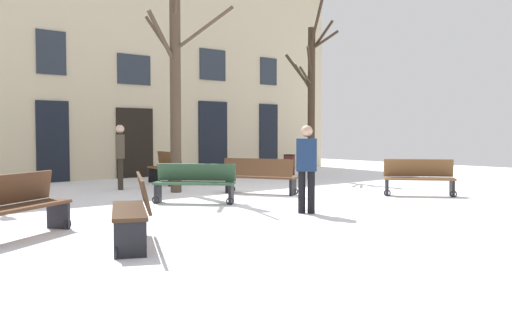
# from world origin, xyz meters

# --- Properties ---
(ground_plane) EXTENTS (29.44, 29.44, 0.00)m
(ground_plane) POSITION_xyz_m (0.00, 0.00, 0.00)
(ground_plane) COLOR white
(building_facade) EXTENTS (18.40, 0.60, 7.89)m
(building_facade) POSITION_xyz_m (0.00, 7.81, 3.97)
(building_facade) COLOR beige
(building_facade) RESTS_ON ground
(tree_right_of_center) EXTENTS (1.41, 2.22, 5.70)m
(tree_right_of_center) POSITION_xyz_m (3.93, 3.25, 2.82)
(tree_right_of_center) COLOR #382B1E
(tree_right_of_center) RESTS_ON ground
(tree_left_of_center) EXTENTS (1.74, 2.37, 5.46)m
(tree_left_of_center) POSITION_xyz_m (-1.76, 2.65, 2.89)
(tree_left_of_center) COLOR #4C3D2D
(tree_left_of_center) RESTS_ON ground
(litter_bin) EXTENTS (0.44, 0.44, 0.75)m
(litter_bin) POSITION_xyz_m (4.50, 4.88, 0.38)
(litter_bin) COLOR #4C1E19
(litter_bin) RESTS_ON ground
(bench_near_center_tree) EXTENTS (1.26, 1.86, 0.96)m
(bench_near_center_tree) POSITION_xyz_m (-5.87, -2.66, 0.50)
(bench_near_center_tree) COLOR #3D2819
(bench_near_center_tree) RESTS_ON ground
(bench_back_to_back_right) EXTENTS (1.26, 1.86, 0.91)m
(bench_back_to_back_right) POSITION_xyz_m (-0.41, 0.91, 0.46)
(bench_back_to_back_right) COLOR #51331E
(bench_back_to_back_right) RESTS_ON ground
(bench_back_to_back_left) EXTENTS (0.66, 1.69, 0.97)m
(bench_back_to_back_left) POSITION_xyz_m (-0.73, 4.82, 0.50)
(bench_back_to_back_left) COLOR brown
(bench_back_to_back_left) RESTS_ON ground
(bench_by_litter_bin) EXTENTS (1.44, 1.57, 0.90)m
(bench_by_litter_bin) POSITION_xyz_m (2.31, -1.90, 0.45)
(bench_by_litter_bin) COLOR brown
(bench_by_litter_bin) RESTS_ON ground
(bench_near_lamp) EXTENTS (1.70, 1.29, 0.95)m
(bench_near_lamp) POSITION_xyz_m (-6.87, -1.08, 0.48)
(bench_near_lamp) COLOR #51331E
(bench_near_lamp) RESTS_ON ground
(bench_facing_shops) EXTENTS (1.52, 1.63, 0.87)m
(bench_facing_shops) POSITION_xyz_m (-2.64, 0.53, 0.45)
(bench_facing_shops) COLOR #2D4C33
(bench_facing_shops) RESTS_ON ground
(person_strolling) EXTENTS (0.36, 0.44, 1.76)m
(person_strolling) POSITION_xyz_m (-2.52, 4.24, 0.98)
(person_strolling) COLOR #2D271E
(person_strolling) RESTS_ON ground
(person_near_bench) EXTENTS (0.41, 0.43, 1.69)m
(person_near_bench) POSITION_xyz_m (-1.91, -2.16, 0.94)
(person_near_bench) COLOR black
(person_near_bench) RESTS_ON ground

